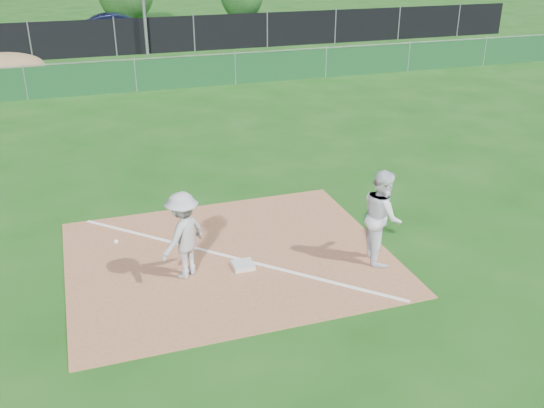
{
  "coord_description": "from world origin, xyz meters",
  "views": [
    {
      "loc": [
        -2.46,
        -8.86,
        5.67
      ],
      "look_at": [
        0.87,
        1.0,
        1.0
      ],
      "focal_mm": 40.0,
      "sensor_mm": 36.0,
      "label": 1
    }
  ],
  "objects_px": {
    "play_at_first": "(183,235)",
    "car_mid": "(120,26)",
    "first_base": "(243,265)",
    "car_right": "(214,28)",
    "runner": "(382,216)"
  },
  "relations": [
    {
      "from": "first_base",
      "to": "car_mid",
      "type": "height_order",
      "value": "car_mid"
    },
    {
      "from": "play_at_first",
      "to": "car_mid",
      "type": "distance_m",
      "value": 27.45
    },
    {
      "from": "play_at_first",
      "to": "car_mid",
      "type": "height_order",
      "value": "play_at_first"
    },
    {
      "from": "first_base",
      "to": "car_right",
      "type": "bearing_deg",
      "value": 77.54
    },
    {
      "from": "runner",
      "to": "car_mid",
      "type": "xyz_separation_m",
      "value": [
        -1.96,
        27.95,
        -0.15
      ]
    },
    {
      "from": "car_mid",
      "to": "runner",
      "type": "bearing_deg",
      "value": -172.83
    },
    {
      "from": "play_at_first",
      "to": "car_mid",
      "type": "bearing_deg",
      "value": 86.57
    },
    {
      "from": "first_base",
      "to": "car_right",
      "type": "height_order",
      "value": "car_right"
    },
    {
      "from": "play_at_first",
      "to": "car_mid",
      "type": "xyz_separation_m",
      "value": [
        1.64,
        27.4,
        -0.07
      ]
    },
    {
      "from": "car_mid",
      "to": "first_base",
      "type": "bearing_deg",
      "value": -178.06
    },
    {
      "from": "runner",
      "to": "car_mid",
      "type": "relative_size",
      "value": 0.4
    },
    {
      "from": "runner",
      "to": "car_right",
      "type": "distance_m",
      "value": 26.79
    },
    {
      "from": "first_base",
      "to": "car_mid",
      "type": "xyz_separation_m",
      "value": [
        0.58,
        27.46,
        0.69
      ]
    },
    {
      "from": "first_base",
      "to": "runner",
      "type": "relative_size",
      "value": 0.21
    },
    {
      "from": "first_base",
      "to": "car_mid",
      "type": "relative_size",
      "value": 0.09
    }
  ]
}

